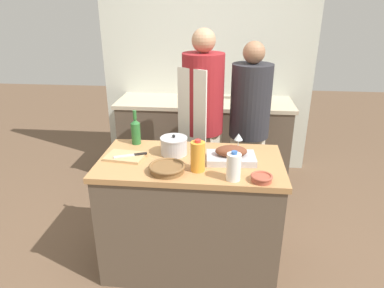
{
  "coord_description": "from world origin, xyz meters",
  "views": [
    {
      "loc": [
        0.23,
        -2.16,
        1.91
      ],
      "look_at": [
        0.0,
        0.1,
        0.97
      ],
      "focal_mm": 32.0,
      "sensor_mm": 36.0,
      "label": 1
    }
  ],
  "objects": [
    {
      "name": "kitchen_island",
      "position": [
        0.0,
        0.0,
        0.45
      ],
      "size": [
        1.29,
        0.68,
        0.89
      ],
      "color": "brown",
      "rests_on": "ground_plane"
    },
    {
      "name": "wine_bottle_green",
      "position": [
        -0.45,
        0.26,
        1.0
      ],
      "size": [
        0.07,
        0.07,
        0.27
      ],
      "color": "#28662D",
      "rests_on": "kitchen_island"
    },
    {
      "name": "wicker_basket",
      "position": [
        -0.13,
        -0.2,
        0.92
      ],
      "size": [
        0.24,
        0.24,
        0.05
      ],
      "color": "brown",
      "rests_on": "kitchen_island"
    },
    {
      "name": "cutting_board",
      "position": [
        -0.47,
        -0.01,
        0.9
      ],
      "size": [
        0.29,
        0.22,
        0.02
      ],
      "color": "tan",
      "rests_on": "kitchen_island"
    },
    {
      "name": "mixing_bowl",
      "position": [
        0.47,
        -0.26,
        0.91
      ],
      "size": [
        0.14,
        0.14,
        0.04
      ],
      "color": "#A84C38",
      "rests_on": "kitchen_island"
    },
    {
      "name": "person_cook_aproned",
      "position": [
        0.03,
        0.74,
        0.96
      ],
      "size": [
        0.39,
        0.41,
        1.73
      ],
      "rotation": [
        0.0,
        0.0,
        -0.49
      ],
      "color": "beige",
      "rests_on": "ground_plane"
    },
    {
      "name": "condiment_bottle_short",
      "position": [
        0.67,
        1.35,
        0.97
      ],
      "size": [
        0.06,
        0.06,
        0.13
      ],
      "color": "#B28E2D",
      "rests_on": "back_counter"
    },
    {
      "name": "wine_glass_left",
      "position": [
        0.34,
        0.25,
        0.97
      ],
      "size": [
        0.06,
        0.06,
        0.12
      ],
      "color": "silver",
      "rests_on": "kitchen_island"
    },
    {
      "name": "back_wall",
      "position": [
        0.0,
        1.84,
        1.27
      ],
      "size": [
        2.42,
        0.1,
        2.55
      ],
      "color": "silver",
      "rests_on": "ground_plane"
    },
    {
      "name": "knife_chef",
      "position": [
        -0.42,
        -0.0,
        0.91
      ],
      "size": [
        0.23,
        0.12,
        0.01
      ],
      "color": "#B7B7BC",
      "rests_on": "cutting_board"
    },
    {
      "name": "person_cook_guest",
      "position": [
        0.45,
        0.81,
        0.89
      ],
      "size": [
        0.36,
        0.36,
        1.62
      ],
      "rotation": [
        0.0,
        0.0,
        -0.27
      ],
      "color": "beige",
      "rests_on": "ground_plane"
    },
    {
      "name": "roasting_pan",
      "position": [
        0.28,
        0.01,
        0.93
      ],
      "size": [
        0.35,
        0.23,
        0.11
      ],
      "color": "#BCBCC1",
      "rests_on": "kitchen_island"
    },
    {
      "name": "milk_jug",
      "position": [
        0.29,
        -0.26,
        0.98
      ],
      "size": [
        0.09,
        0.09,
        0.19
      ],
      "color": "white",
      "rests_on": "kitchen_island"
    },
    {
      "name": "stock_pot",
      "position": [
        -0.13,
        0.1,
        0.95
      ],
      "size": [
        0.2,
        0.2,
        0.15
      ],
      "color": "#B7B7BC",
      "rests_on": "kitchen_island"
    },
    {
      "name": "ground_plane",
      "position": [
        0.0,
        0.0,
        0.0
      ],
      "size": [
        12.0,
        12.0,
        0.0
      ],
      "primitive_type": "plane",
      "color": "brown"
    },
    {
      "name": "condiment_bottle_tall",
      "position": [
        0.0,
        1.64,
        0.99
      ],
      "size": [
        0.06,
        0.06,
        0.17
      ],
      "color": "#332D28",
      "rests_on": "back_counter"
    },
    {
      "name": "back_counter",
      "position": [
        0.0,
        1.49,
        0.46
      ],
      "size": [
        1.92,
        0.6,
        0.91
      ],
      "color": "brown",
      "rests_on": "ground_plane"
    },
    {
      "name": "juice_jug",
      "position": [
        0.06,
        -0.15,
        0.99
      ],
      "size": [
        0.09,
        0.09,
        0.22
      ],
      "color": "orange",
      "rests_on": "kitchen_island"
    },
    {
      "name": "stand_mixer",
      "position": [
        0.54,
        1.55,
        1.06
      ],
      "size": [
        0.18,
        0.14,
        0.34
      ],
      "color": "#333842",
      "rests_on": "back_counter"
    }
  ]
}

